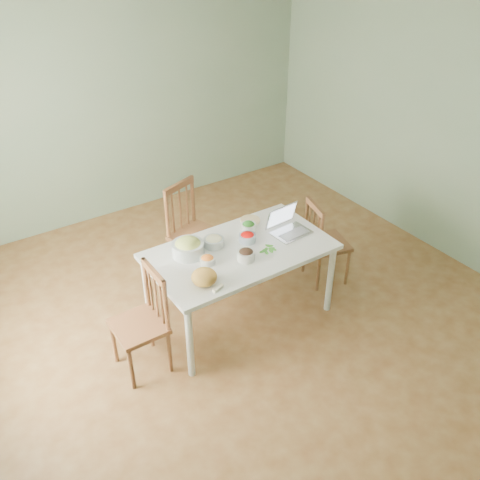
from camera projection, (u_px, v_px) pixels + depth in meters
floor at (239, 308)px, 5.19m from camera, size 5.00×5.00×0.00m
ceiling at (239, 18)px, 3.72m from camera, size 5.00×5.00×0.00m
wall_back at (122, 107)px, 6.20m from camera, size 5.00×0.00×2.70m
wall_right at (432, 128)px, 5.62m from camera, size 0.00×5.00×2.70m
dining_table at (240, 283)px, 4.90m from camera, size 1.65×0.93×0.77m
chair_far at (196, 233)px, 5.39m from camera, size 0.58×0.57×1.04m
chair_left at (138, 324)px, 4.29m from camera, size 0.41×0.43×0.96m
chair_right at (328, 241)px, 5.37m from camera, size 0.48×0.50×0.92m
bread_boule at (204, 277)px, 4.23m from camera, size 0.23×0.23×0.14m
butter_stick at (218, 288)px, 4.20m from camera, size 0.11×0.06×0.03m
bowl_squash at (188, 247)px, 4.57m from camera, size 0.37×0.37×0.16m
bowl_carrot at (207, 260)px, 4.49m from camera, size 0.18×0.18×0.08m
bowl_onion at (214, 241)px, 4.71m from camera, size 0.20×0.20×0.10m
bowl_mushroom at (246, 255)px, 4.53m from camera, size 0.19×0.19×0.10m
bowl_redpep at (247, 237)px, 4.77m from camera, size 0.20×0.20×0.09m
bowl_broccoli at (248, 226)px, 4.94m from camera, size 0.18×0.18×0.09m
flatbread at (250, 220)px, 5.10m from camera, size 0.25×0.25×0.02m
basil_bunch at (267, 249)px, 4.68m from camera, size 0.18×0.18×0.02m
laptop at (292, 223)px, 4.85m from camera, size 0.36×0.32×0.24m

